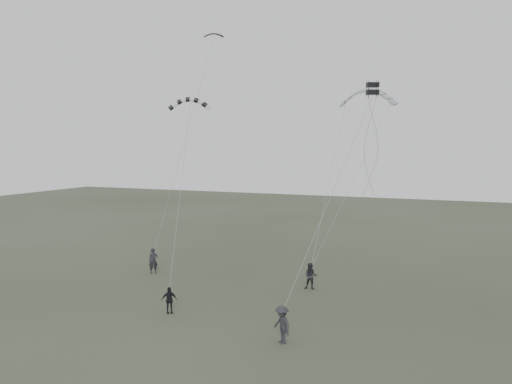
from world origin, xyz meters
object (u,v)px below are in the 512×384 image
at_px(kite_dark_small, 214,34).
at_px(kite_striped, 190,99).
at_px(flyer_right, 311,276).
at_px(flyer_center, 169,300).
at_px(flyer_far, 282,324).
at_px(flyer_left, 153,261).
at_px(kite_pale_large, 367,91).
at_px(kite_box, 373,89).

relative_size(kite_dark_small, kite_striped, 0.56).
bearing_deg(kite_dark_small, flyer_right, -47.73).
bearing_deg(flyer_center, flyer_far, -49.40).
bearing_deg(flyer_left, flyer_far, -72.78).
relative_size(flyer_left, kite_striped, 0.69).
bearing_deg(kite_pale_large, kite_box, -75.69).
relative_size(flyer_center, kite_striped, 0.55).
bearing_deg(flyer_right, flyer_far, -90.33).
relative_size(kite_dark_small, kite_box, 2.18).
relative_size(flyer_right, kite_pale_large, 0.40).
bearing_deg(kite_dark_small, flyer_center, -96.86).
bearing_deg(flyer_center, kite_box, -5.27).
distance_m(flyer_left, flyer_center, 9.61).
bearing_deg(flyer_center, kite_dark_small, 68.33).
bearing_deg(kite_pale_large, flyer_left, -146.11).
relative_size(flyer_center, flyer_far, 0.82).
relative_size(flyer_right, kite_box, 2.47).
relative_size(flyer_left, kite_pale_large, 0.43).
bearing_deg(flyer_left, flyer_center, -89.69).
height_order(flyer_left, kite_dark_small, kite_dark_small).
xyz_separation_m(flyer_left, flyer_far, (13.68, -9.13, -0.03)).
distance_m(flyer_far, kite_pale_large, 22.28).
height_order(flyer_center, kite_striped, kite_striped).
distance_m(flyer_left, flyer_right, 12.40).
xyz_separation_m(flyer_far, kite_striped, (-9.27, 7.34, 11.97)).
xyz_separation_m(flyer_right, flyer_far, (1.30, -9.61, 0.04)).
bearing_deg(kite_pale_large, kite_striped, -130.97).
bearing_deg(kite_pale_large, kite_dark_small, -160.18).
distance_m(flyer_far, kite_dark_small, 25.38).
bearing_deg(flyer_right, flyer_center, -136.57).
xyz_separation_m(flyer_center, kite_striped, (-1.68, 5.63, 12.14)).
distance_m(kite_dark_small, kite_box, 16.16).
bearing_deg(flyer_right, kite_striped, -172.13).
bearing_deg(kite_box, flyer_right, 138.98).
relative_size(flyer_left, kite_box, 2.66).
bearing_deg(kite_striped, kite_dark_small, 75.74).
height_order(flyer_left, flyer_far, flyer_left).
relative_size(flyer_far, kite_pale_large, 0.42).
bearing_deg(kite_striped, kite_box, -24.45).
xyz_separation_m(flyer_left, kite_pale_large, (14.52, 8.80, 13.18)).
xyz_separation_m(flyer_center, kite_box, (10.45, 6.39, 12.42)).
xyz_separation_m(flyer_right, kite_dark_small, (-9.68, 4.68, 17.92)).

